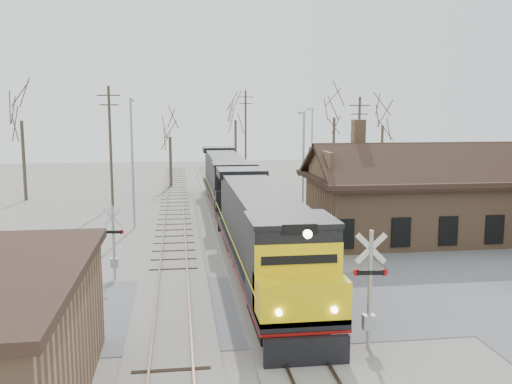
# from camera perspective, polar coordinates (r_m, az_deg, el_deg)

# --- Properties ---
(ground) EXTENTS (140.00, 140.00, 0.00)m
(ground) POSITION_cam_1_polar(r_m,az_deg,el_deg) (25.75, 1.92, -11.27)
(ground) COLOR #9B968C
(ground) RESTS_ON ground
(road) EXTENTS (60.00, 9.00, 0.03)m
(road) POSITION_cam_1_polar(r_m,az_deg,el_deg) (25.75, 1.92, -11.24)
(road) COLOR slate
(road) RESTS_ON ground
(track_main) EXTENTS (3.40, 90.00, 0.24)m
(track_main) POSITION_cam_1_polar(r_m,az_deg,el_deg) (40.05, -1.72, -4.01)
(track_main) COLOR #9B968C
(track_main) RESTS_ON ground
(track_siding) EXTENTS (3.40, 90.00, 0.24)m
(track_siding) POSITION_cam_1_polar(r_m,az_deg,el_deg) (39.84, -8.18, -4.16)
(track_siding) COLOR #9B968C
(track_siding) RESTS_ON ground
(depot) EXTENTS (15.20, 9.31, 7.90)m
(depot) POSITION_cam_1_polar(r_m,az_deg,el_deg) (39.85, 16.16, -0.98)
(depot) COLOR #936C4C
(depot) RESTS_ON ground
(locomotive_lead) EXTENTS (3.16, 21.14, 4.70)m
(locomotive_lead) POSITION_cam_1_polar(r_m,az_deg,el_deg) (28.55, 0.70, -4.14)
(locomotive_lead) COLOR black
(locomotive_lead) RESTS_ON ground
(locomotive_trailing) EXTENTS (3.16, 21.14, 4.45)m
(locomotive_trailing) POSITION_cam_1_polar(r_m,az_deg,el_deg) (49.55, -2.97, 1.20)
(locomotive_trailing) COLOR black
(locomotive_trailing) RESTS_ON ground
(crossbuck_near) EXTENTS (1.25, 0.33, 4.38)m
(crossbuck_near) POSITION_cam_1_polar(r_m,az_deg,el_deg) (21.21, 11.30, -9.99)
(crossbuck_near) COLOR #A5A8AD
(crossbuck_near) RESTS_ON ground
(crossbuck_far) EXTENTS (1.08, 0.28, 3.79)m
(crossbuck_far) POSITION_cam_1_polar(r_m,az_deg,el_deg) (29.92, -14.05, -5.14)
(crossbuck_far) COLOR #A5A8AD
(crossbuck_far) RESTS_ON ground
(streetlight_a) EXTENTS (0.25, 2.04, 9.38)m
(streetlight_a) POSITION_cam_1_polar(r_m,az_deg,el_deg) (41.95, -12.27, 3.51)
(streetlight_a) COLOR #A5A8AD
(streetlight_a) RESTS_ON ground
(streetlight_b) EXTENTS (0.25, 2.04, 8.42)m
(streetlight_b) POSITION_cam_1_polar(r_m,az_deg,el_deg) (46.85, 4.73, 3.56)
(streetlight_b) COLOR #A5A8AD
(streetlight_b) RESTS_ON ground
(streetlight_c) EXTENTS (0.25, 2.04, 8.70)m
(streetlight_c) POSITION_cam_1_polar(r_m,az_deg,el_deg) (58.93, 5.58, 4.67)
(streetlight_c) COLOR #A5A8AD
(streetlight_c) RESTS_ON ground
(utility_pole_a) EXTENTS (2.00, 0.24, 10.54)m
(utility_pole_a) POSITION_cam_1_polar(r_m,az_deg,el_deg) (51.22, -14.35, 4.59)
(utility_pole_a) COLOR #382D23
(utility_pole_a) RESTS_ON ground
(utility_pole_b) EXTENTS (2.00, 0.24, 10.80)m
(utility_pole_b) POSITION_cam_1_polar(r_m,az_deg,el_deg) (70.70, -1.05, 5.94)
(utility_pole_b) COLOR #382D23
(utility_pole_b) RESTS_ON ground
(utility_pole_c) EXTENTS (2.00, 0.24, 9.71)m
(utility_pole_c) POSITION_cam_1_polar(r_m,az_deg,el_deg) (54.53, 10.23, 4.49)
(utility_pole_c) COLOR #382D23
(utility_pole_c) RESTS_ON ground
(tree_a) EXTENTS (5.01, 5.01, 12.27)m
(tree_a) POSITION_cam_1_polar(r_m,az_deg,el_deg) (57.67, -22.48, 7.84)
(tree_a) COLOR #382D23
(tree_a) RESTS_ON ground
(tree_b) EXTENTS (3.70, 3.70, 9.07)m
(tree_b) POSITION_cam_1_polar(r_m,az_deg,el_deg) (62.95, -8.61, 6.29)
(tree_b) COLOR #382D23
(tree_b) RESTS_ON ground
(tree_c) EXTENTS (4.77, 4.77, 11.67)m
(tree_c) POSITION_cam_1_polar(r_m,az_deg,el_deg) (74.07, -2.07, 8.12)
(tree_c) COLOR #382D23
(tree_c) RESTS_ON ground
(tree_d) EXTENTS (5.06, 5.06, 12.39)m
(tree_d) POSITION_cam_1_polar(r_m,az_deg,el_deg) (66.82, 7.85, 8.46)
(tree_d) COLOR #382D23
(tree_d) RESTS_ON ground
(tree_e) EXTENTS (4.47, 4.47, 10.95)m
(tree_e) POSITION_cam_1_polar(r_m,az_deg,el_deg) (67.60, 12.58, 7.46)
(tree_e) COLOR #382D23
(tree_e) RESTS_ON ground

